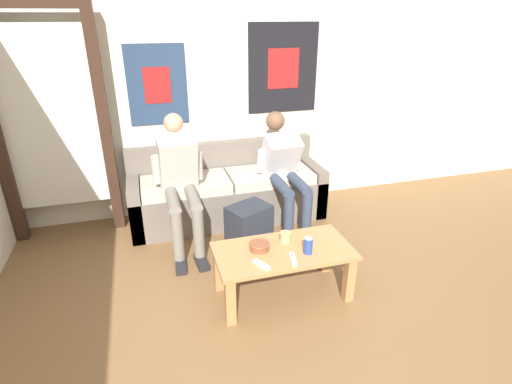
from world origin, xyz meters
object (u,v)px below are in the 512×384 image
object	(u,v)px
couch	(227,193)
ceramic_bowl	(259,246)
person_seated_adult	(180,179)
game_controller_near_left	(293,259)
coffee_table	(283,258)
drink_can_blue	(308,246)
person_seated_teen	(284,168)
backpack	(250,231)
pillar_candle	(285,237)
game_controller_near_right	(261,265)

from	to	relation	value
couch	ceramic_bowl	world-z (taller)	couch
person_seated_adult	game_controller_near_left	xyz separation A→B (m)	(0.65, -1.18, -0.23)
coffee_table	drink_can_blue	bearing A→B (deg)	-31.17
couch	person_seated_adult	distance (m)	0.73
drink_can_blue	game_controller_near_left	world-z (taller)	drink_can_blue
drink_can_blue	game_controller_near_left	xyz separation A→B (m)	(-0.14, -0.06, -0.05)
couch	person_seated_teen	xyz separation A→B (m)	(0.51, -0.31, 0.34)
game_controller_near_left	ceramic_bowl	bearing A→B (deg)	132.75
person_seated_teen	backpack	size ratio (longest dim) A/B	2.40
coffee_table	backpack	world-z (taller)	backpack
pillar_candle	game_controller_near_right	distance (m)	0.38
coffee_table	ceramic_bowl	world-z (taller)	ceramic_bowl
ceramic_bowl	game_controller_near_left	xyz separation A→B (m)	(0.19, -0.20, -0.02)
coffee_table	backpack	bearing A→B (deg)	97.41
backpack	ceramic_bowl	xyz separation A→B (m)	(-0.09, -0.59, 0.22)
person_seated_teen	game_controller_near_left	size ratio (longest dim) A/B	7.56
person_seated_adult	pillar_candle	bearing A→B (deg)	-53.32
drink_can_blue	person_seated_adult	bearing A→B (deg)	125.14
ceramic_bowl	pillar_candle	world-z (taller)	pillar_candle
backpack	ceramic_bowl	distance (m)	0.64
couch	backpack	bearing A→B (deg)	-87.13
coffee_table	couch	bearing A→B (deg)	94.96
couch	pillar_candle	size ratio (longest dim) A/B	22.37
couch	game_controller_near_right	bearing A→B (deg)	-93.65
coffee_table	game_controller_near_left	bearing A→B (deg)	-84.36
drink_can_blue	ceramic_bowl	bearing A→B (deg)	156.45
person_seated_teen	drink_can_blue	distance (m)	1.21
pillar_candle	drink_can_blue	size ratio (longest dim) A/B	0.72
person_seated_teen	game_controller_near_right	world-z (taller)	person_seated_teen
pillar_candle	coffee_table	bearing A→B (deg)	-116.15
couch	drink_can_blue	bearing A→B (deg)	-79.51
coffee_table	game_controller_near_right	size ratio (longest dim) A/B	7.12
person_seated_teen	drink_can_blue	bearing A→B (deg)	-101.31
game_controller_near_left	backpack	bearing A→B (deg)	97.07
drink_can_blue	game_controller_near_right	bearing A→B (deg)	-170.16
couch	drink_can_blue	xyz separation A→B (m)	(0.28, -1.49, 0.19)
backpack	game_controller_near_right	bearing A→B (deg)	-99.73
backpack	person_seated_teen	bearing A→B (deg)	43.14
ceramic_bowl	pillar_candle	distance (m)	0.23
drink_can_blue	game_controller_near_left	size ratio (longest dim) A/B	0.84
person_seated_adult	game_controller_near_left	bearing A→B (deg)	-61.22
pillar_candle	game_controller_near_left	world-z (taller)	pillar_candle
drink_can_blue	game_controller_near_left	bearing A→B (deg)	-156.70
pillar_candle	drink_can_blue	bearing A→B (deg)	-62.76
ceramic_bowl	game_controller_near_left	bearing A→B (deg)	-47.25
couch	coffee_table	world-z (taller)	couch
game_controller_near_right	person_seated_adult	bearing A→B (deg)	109.19
backpack	game_controller_near_left	distance (m)	0.83
game_controller_near_left	game_controller_near_right	world-z (taller)	same
game_controller_near_right	coffee_table	bearing A→B (deg)	35.76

